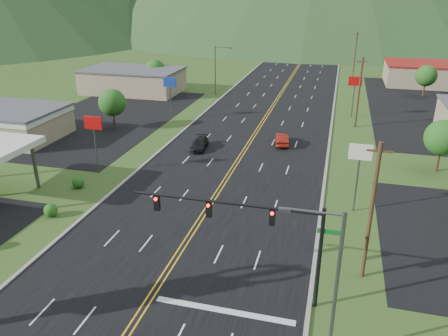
% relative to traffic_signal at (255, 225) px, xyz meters
% --- Properties ---
extents(traffic_signal, '(13.10, 0.43, 7.00)m').
position_rel_traffic_signal_xyz_m(traffic_signal, '(0.00, 0.00, 0.00)').
color(traffic_signal, black).
rests_on(traffic_signal, ground).
extents(streetlight_east, '(3.28, 0.25, 9.00)m').
position_rel_traffic_signal_xyz_m(streetlight_east, '(4.70, -4.00, -0.15)').
color(streetlight_east, '#59595E').
rests_on(streetlight_east, ground).
extents(streetlight_west, '(3.28, 0.25, 9.00)m').
position_rel_traffic_signal_xyz_m(streetlight_west, '(-18.16, 56.00, -0.15)').
color(streetlight_west, '#59595E').
rests_on(streetlight_west, ground).
extents(building_west_mid, '(14.40, 10.40, 4.10)m').
position_rel_traffic_signal_xyz_m(building_west_mid, '(-38.48, 24.00, -3.06)').
color(building_west_mid, tan).
rests_on(building_west_mid, ground).
extents(building_west_far, '(18.40, 11.40, 4.50)m').
position_rel_traffic_signal_xyz_m(building_west_far, '(-34.48, 54.00, -3.07)').
color(building_west_far, tan).
rests_on(building_west_far, ground).
extents(building_east_far, '(16.40, 12.40, 4.50)m').
position_rel_traffic_signal_xyz_m(building_east_far, '(21.52, 76.00, -3.07)').
color(building_east_far, tan).
rests_on(building_east_far, ground).
extents(pole_sign_west_a, '(2.00, 0.18, 6.40)m').
position_rel_traffic_signal_xyz_m(pole_sign_west_a, '(-20.48, 16.00, -0.28)').
color(pole_sign_west_a, '#59595E').
rests_on(pole_sign_west_a, ground).
extents(pole_sign_west_b, '(2.00, 0.18, 6.40)m').
position_rel_traffic_signal_xyz_m(pole_sign_west_b, '(-20.48, 38.00, -0.28)').
color(pole_sign_west_b, '#59595E').
rests_on(pole_sign_west_b, ground).
extents(pole_sign_east_a, '(2.00, 0.18, 6.40)m').
position_rel_traffic_signal_xyz_m(pole_sign_east_a, '(6.52, 14.00, -0.28)').
color(pole_sign_east_a, '#59595E').
rests_on(pole_sign_east_a, ground).
extents(pole_sign_east_b, '(2.00, 0.18, 6.40)m').
position_rel_traffic_signal_xyz_m(pole_sign_east_b, '(6.52, 46.00, -0.28)').
color(pole_sign_east_b, '#59595E').
rests_on(pole_sign_east_b, ground).
extents(tree_west_a, '(3.84, 3.84, 5.82)m').
position_rel_traffic_signal_xyz_m(tree_west_a, '(-26.48, 31.00, -1.44)').
color(tree_west_a, '#382314').
rests_on(tree_west_a, ground).
extents(tree_west_b, '(3.84, 3.84, 5.82)m').
position_rel_traffic_signal_xyz_m(tree_west_b, '(-31.48, 58.00, -1.44)').
color(tree_west_b, '#382314').
rests_on(tree_west_b, ground).
extents(tree_east_a, '(3.84, 3.84, 5.82)m').
position_rel_traffic_signal_xyz_m(tree_east_a, '(15.52, 26.00, -1.44)').
color(tree_east_a, '#382314').
rests_on(tree_east_a, ground).
extents(tree_east_b, '(3.84, 3.84, 5.82)m').
position_rel_traffic_signal_xyz_m(tree_east_b, '(19.52, 64.00, -1.44)').
color(tree_east_b, '#382314').
rests_on(tree_east_b, ground).
extents(utility_pole_a, '(1.60, 0.28, 10.00)m').
position_rel_traffic_signal_xyz_m(utility_pole_a, '(7.02, 4.00, -0.20)').
color(utility_pole_a, '#382314').
rests_on(utility_pole_a, ground).
extents(utility_pole_b, '(1.60, 0.28, 10.00)m').
position_rel_traffic_signal_xyz_m(utility_pole_b, '(7.02, 41.00, -0.20)').
color(utility_pole_b, '#382314').
rests_on(utility_pole_b, ground).
extents(utility_pole_c, '(1.60, 0.28, 10.00)m').
position_rel_traffic_signal_xyz_m(utility_pole_c, '(7.02, 81.00, -0.20)').
color(utility_pole_c, '#382314').
rests_on(utility_pole_c, ground).
extents(utility_pole_d, '(1.60, 0.28, 10.00)m').
position_rel_traffic_signal_xyz_m(utility_pole_d, '(7.02, 121.00, -0.20)').
color(utility_pole_d, '#382314').
rests_on(utility_pole_d, ground).
extents(car_dark_mid, '(2.26, 4.58, 1.28)m').
position_rel_traffic_signal_xyz_m(car_dark_mid, '(-12.07, 26.09, -4.69)').
color(car_dark_mid, black).
rests_on(car_dark_mid, ground).
extents(car_red_far, '(2.28, 4.67, 1.48)m').
position_rel_traffic_signal_xyz_m(car_red_far, '(-2.28, 30.43, -4.59)').
color(car_red_far, maroon).
rests_on(car_red_far, ground).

